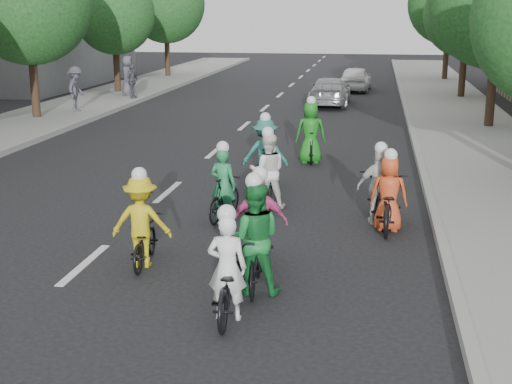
% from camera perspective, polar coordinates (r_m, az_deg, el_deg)
% --- Properties ---
extents(ground, '(120.00, 120.00, 0.00)m').
position_cam_1_polar(ground, '(12.47, -13.58, -5.67)').
color(ground, black).
rests_on(ground, ground).
extents(curb_left, '(0.18, 80.00, 0.18)m').
position_cam_1_polar(curb_left, '(23.74, -17.77, 3.76)').
color(curb_left, '#999993').
rests_on(curb_left, ground).
extents(sidewalk_right, '(4.00, 80.00, 0.15)m').
position_cam_1_polar(sidewalk_right, '(21.39, 18.07, 2.59)').
color(sidewalk_right, gray).
rests_on(sidewalk_right, ground).
extents(curb_right, '(0.18, 80.00, 0.18)m').
position_cam_1_polar(curb_right, '(21.18, 12.85, 2.87)').
color(curb_right, '#999993').
rests_on(curb_right, ground).
extents(bldg_sw, '(10.00, 14.00, 8.00)m').
position_cam_1_polar(bldg_sw, '(43.95, -19.21, 13.38)').
color(bldg_sw, slate).
rests_on(bldg_sw, ground).
extents(tree_l_3, '(4.80, 4.80, 6.93)m').
position_cam_1_polar(tree_l_3, '(28.82, -17.78, 14.39)').
color(tree_l_3, black).
rests_on(tree_l_3, ground).
extents(tree_l_4, '(4.00, 4.00, 5.97)m').
position_cam_1_polar(tree_l_4, '(37.08, -11.27, 13.79)').
color(tree_l_4, black).
rests_on(tree_l_4, ground).
extents(tree_l_5, '(4.80, 4.80, 6.93)m').
position_cam_1_polar(tree_l_5, '(45.62, -7.23, 14.71)').
color(tree_l_5, black).
rests_on(tree_l_5, ground).
extents(tree_r_1, '(4.80, 4.80, 6.93)m').
position_cam_1_polar(tree_r_1, '(26.65, 18.85, 14.36)').
color(tree_r_1, black).
rests_on(tree_r_1, ground).
extents(tree_r_2, '(4.00, 4.00, 5.97)m').
position_cam_1_polar(tree_r_2, '(35.57, 16.50, 13.47)').
color(tree_r_2, black).
rests_on(tree_r_2, ground).
extents(tree_r_3, '(4.80, 4.80, 6.93)m').
position_cam_1_polar(tree_r_3, '(44.52, 15.21, 14.34)').
color(tree_r_3, black).
rests_on(tree_r_3, ground).
extents(cyclist_0, '(0.70, 1.79, 1.65)m').
position_cam_1_polar(cyclist_0, '(10.00, -2.22, -7.03)').
color(cyclist_0, black).
rests_on(cyclist_0, ground).
extents(cyclist_1, '(0.89, 1.60, 1.88)m').
position_cam_1_polar(cyclist_1, '(10.80, -0.12, -4.40)').
color(cyclist_1, black).
rests_on(cyclist_1, ground).
extents(cyclist_2, '(1.05, 1.55, 1.70)m').
position_cam_1_polar(cyclist_2, '(12.07, -9.08, -2.96)').
color(cyclist_2, black).
rests_on(cyclist_2, ground).
extents(cyclist_3, '(0.96, 1.70, 1.73)m').
position_cam_1_polar(cyclist_3, '(11.83, 0.35, -3.11)').
color(cyclist_3, black).
rests_on(cyclist_3, ground).
extents(cyclist_4, '(0.78, 1.92, 1.63)m').
position_cam_1_polar(cyclist_4, '(14.11, 10.55, -0.70)').
color(cyclist_4, black).
rests_on(cyclist_4, ground).
extents(cyclist_5, '(0.72, 1.55, 1.65)m').
position_cam_1_polar(cyclist_5, '(14.53, -2.59, -0.05)').
color(cyclist_5, black).
rests_on(cyclist_5, ground).
extents(cyclist_6, '(0.89, 1.70, 1.78)m').
position_cam_1_polar(cyclist_6, '(15.44, 0.96, 1.07)').
color(cyclist_6, black).
rests_on(cyclist_6, ground).
extents(cyclist_7, '(1.14, 1.72, 1.84)m').
position_cam_1_polar(cyclist_7, '(17.13, 0.76, 2.68)').
color(cyclist_7, black).
rests_on(cyclist_7, ground).
extents(cyclist_8, '(0.95, 1.92, 1.68)m').
position_cam_1_polar(cyclist_8, '(14.51, 9.81, -0.24)').
color(cyclist_8, black).
rests_on(cyclist_8, ground).
extents(cyclist_9, '(0.92, 1.55, 1.88)m').
position_cam_1_polar(cyclist_9, '(20.05, 4.40, 4.35)').
color(cyclist_9, black).
rests_on(cyclist_9, ground).
extents(follow_car_lead, '(1.74, 4.27, 1.24)m').
position_cam_1_polar(follow_car_lead, '(32.46, 5.94, 8.01)').
color(follow_car_lead, '#A3A4A8').
rests_on(follow_car_lead, ground).
extents(follow_car_trail, '(1.73, 3.87, 1.29)m').
position_cam_1_polar(follow_car_trail, '(38.52, 7.96, 8.99)').
color(follow_car_trail, white).
rests_on(follow_car_trail, ground).
extents(spectator_0, '(0.73, 1.21, 1.82)m').
position_cam_1_polar(spectator_0, '(30.05, -14.20, 7.99)').
color(spectator_0, '#50505D').
rests_on(spectator_0, sidewalk_left).
extents(spectator_1, '(0.61, 1.00, 1.59)m').
position_cam_1_polar(spectator_1, '(34.14, -9.90, 8.73)').
color(spectator_1, '#535561').
rests_on(spectator_1, sidewalk_left).
extents(spectator_2, '(0.78, 1.03, 1.90)m').
position_cam_1_polar(spectator_2, '(35.26, -10.21, 9.15)').
color(spectator_2, '#51515F').
rests_on(spectator_2, sidewalk_left).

